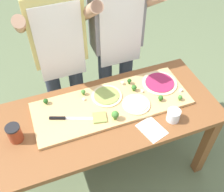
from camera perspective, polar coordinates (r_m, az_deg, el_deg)
The scene contains 24 objects.
ground_plane at distance 2.53m, azimuth -0.68°, elevation -14.74°, with size 8.00×8.00×0.00m, color #60704C.
prep_table at distance 1.98m, azimuth -0.84°, elevation -5.66°, with size 1.59×0.70×0.76m.
cutting_board at distance 1.94m, azimuth -0.03°, elevation -1.60°, with size 1.13×0.41×0.02m, color tan.
chefs_knife at distance 1.86m, azimuth -9.79°, elevation -4.69°, with size 0.30×0.13×0.02m.
pizza_whole_pesto_green at distance 1.97m, azimuth -1.14°, elevation 0.03°, with size 0.22×0.22×0.02m.
pizza_whole_beet_magenta at distance 2.10m, azimuth 10.06°, elevation 2.75°, with size 0.27×0.27×0.02m.
pizza_whole_white_garlic at distance 1.92m, azimuth 5.15°, elevation -1.72°, with size 0.20×0.20×0.02m.
pizza_slice_far_right at distance 1.84m, azimuth -2.63°, elevation -4.58°, with size 0.09×0.09×0.01m, color #899E4C.
broccoli_floret_back_right at distance 2.05m, azimuth 3.70°, elevation 3.22°, with size 0.03×0.03×0.05m.
broccoli_floret_front_mid at distance 2.00m, azimuth 4.70°, elevation 1.79°, with size 0.04×0.04×0.05m.
broccoli_floret_front_left at distance 1.98m, azimuth -6.11°, elevation 0.87°, with size 0.03×0.03×0.05m.
broccoli_floret_back_left at distance 1.96m, azimuth 10.28°, elevation -0.40°, with size 0.04×0.04×0.05m.
broccoli_floret_center_right at distance 1.80m, azimuth 0.67°, elevation -4.00°, with size 0.05×0.05×0.07m.
broccoli_floret_back_mid at distance 1.96m, azimuth -13.89°, elevation -1.07°, with size 0.04×0.04×0.05m.
broccoli_floret_center_left at distance 1.99m, azimuth 14.23°, elevation -0.31°, with size 0.03×0.03×0.04m.
cheese_crumble_a at distance 1.95m, azimuth -5.98°, elevation -0.70°, with size 0.02×0.02×0.02m, color silver.
cheese_crumble_b at distance 2.06m, azimuth 2.16°, elevation 2.73°, with size 0.02×0.02×0.02m, color silver.
cheese_crumble_c at distance 2.01m, azimuth 6.36°, elevation 0.96°, with size 0.02×0.02×0.02m, color white.
cheese_crumble_d at distance 2.07m, azimuth 14.39°, elevation 1.17°, with size 0.02×0.02×0.02m, color white.
flour_cup at distance 1.88m, azimuth 12.87°, elevation -4.11°, with size 0.09×0.09×0.09m.
sauce_jar at distance 1.82m, azimuth -19.95°, elevation -7.45°, with size 0.09×0.09×0.13m.
recipe_note at distance 1.83m, azimuth 8.43°, elevation -6.99°, with size 0.14×0.18×0.00m, color white.
cook_left at distance 2.10m, azimuth -11.20°, elevation 10.06°, with size 0.54×0.39×1.67m.
cook_right at distance 2.20m, azimuth 0.96°, elevation 12.80°, with size 0.54×0.39×1.67m.
Camera 1 is at (-0.40, -1.15, 2.22)m, focal length 43.13 mm.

